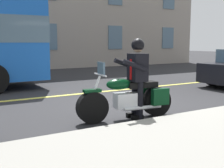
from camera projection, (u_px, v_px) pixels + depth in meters
ground_plane at (122, 104)px, 7.88m from camera, size 80.00×80.00×0.00m
lane_center_stripe at (89, 93)px, 9.58m from camera, size 60.00×0.16×0.01m
motorcycle_main at (129, 99)px, 6.28m from camera, size 2.22×0.75×1.26m
rider_main at (137, 71)px, 6.28m from camera, size 0.66×0.60×1.74m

